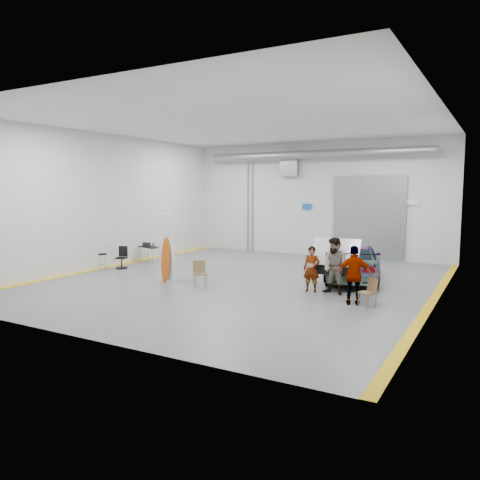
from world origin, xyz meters
The scene contains 13 objects.
ground centered at (0.00, 0.00, 0.00)m, with size 16.00×16.00×0.00m, color #5A5D61.
room_shell centered at (0.24, 2.22, 4.08)m, with size 14.02×16.18×6.01m.
sedan_car centered at (3.70, 2.25, 0.72)m, with size 2.02×4.96×1.44m, color white.
person_a centered at (3.01, -0.53, 0.80)m, with size 0.58×0.38×1.59m, color brown.
person_b centered at (3.84, -0.53, 0.97)m, with size 0.94×0.72×1.93m, color teal.
person_c centered at (4.80, -1.62, 0.92)m, with size 1.07×0.44×1.84m, color #A45C36.
surfboard_display centered at (-2.30, -1.78, 1.15)m, with size 0.80×0.27×2.84m.
folding_chair_near centered at (-0.76, -1.81, 0.30)m, with size 0.63×0.71×0.95m.
folding_chair_far centered at (5.24, -1.74, 0.28)m, with size 0.58×0.64×0.89m.
shop_stool centered at (-6.35, -1.09, 0.38)m, with size 0.39×0.39×0.76m.
work_table centered at (-6.27, 1.86, 0.75)m, with size 1.31×0.90×0.97m.
office_chair centered at (-6.07, -0.18, 0.43)m, with size 0.54×0.57×0.97m.
trunk_lid centered at (3.70, 0.02, 1.46)m, with size 1.68×1.02×0.04m, color silver.
Camera 1 is at (8.67, -15.60, 3.57)m, focal length 35.00 mm.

